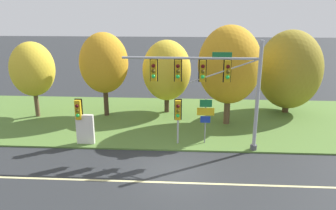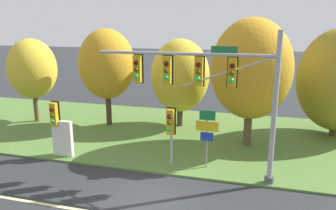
# 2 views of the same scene
# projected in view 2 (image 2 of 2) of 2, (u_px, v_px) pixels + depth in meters

# --- Properties ---
(ground_plane) EXTENTS (160.00, 160.00, 0.00)m
(ground_plane) POSITION_uv_depth(u_px,v_px,m) (148.00, 203.00, 12.93)
(ground_plane) COLOR #282B2D
(grass_verge) EXTENTS (48.00, 11.50, 0.10)m
(grass_verge) POSITION_uv_depth(u_px,v_px,m) (191.00, 135.00, 20.63)
(grass_verge) COLOR #517533
(grass_verge) RESTS_ON ground
(traffic_signal_mast) EXTENTS (8.03, 0.49, 6.55)m
(traffic_signal_mast) POSITION_uv_depth(u_px,v_px,m) (210.00, 83.00, 14.01)
(traffic_signal_mast) COLOR #9EA0A5
(traffic_signal_mast) RESTS_ON grass_verge
(pedestrian_signal_near_kerb) EXTENTS (0.46, 0.55, 2.92)m
(pedestrian_signal_near_kerb) POSITION_uv_depth(u_px,v_px,m) (55.00, 117.00, 16.86)
(pedestrian_signal_near_kerb) COLOR #9EA0A5
(pedestrian_signal_near_kerb) RESTS_ON grass_verge
(pedestrian_signal_further_along) EXTENTS (0.46, 0.55, 2.93)m
(pedestrian_signal_further_along) POSITION_uv_depth(u_px,v_px,m) (170.00, 125.00, 15.54)
(pedestrian_signal_further_along) COLOR #9EA0A5
(pedestrian_signal_further_along) RESTS_ON grass_verge
(route_sign_post) EXTENTS (1.08, 0.08, 2.90)m
(route_sign_post) POSITION_uv_depth(u_px,v_px,m) (207.00, 130.00, 15.45)
(route_sign_post) COLOR slate
(route_sign_post) RESTS_ON grass_verge
(tree_nearest_road) EXTENTS (3.31, 3.31, 5.83)m
(tree_nearest_road) POSITION_uv_depth(u_px,v_px,m) (32.00, 69.00, 22.59)
(tree_nearest_road) COLOR brown
(tree_nearest_road) RESTS_ON grass_verge
(tree_left_of_mast) EXTENTS (3.69, 3.69, 6.50)m
(tree_left_of_mast) POSITION_uv_depth(u_px,v_px,m) (107.00, 64.00, 21.61)
(tree_left_of_mast) COLOR #423021
(tree_left_of_mast) RESTS_ON grass_verge
(tree_behind_signpost) EXTENTS (3.85, 3.85, 5.85)m
(tree_behind_signpost) POSITION_uv_depth(u_px,v_px,m) (180.00, 76.00, 21.64)
(tree_behind_signpost) COLOR #423021
(tree_behind_signpost) RESTS_ON grass_verge
(tree_mid_verge) EXTENTS (4.43, 4.43, 7.14)m
(tree_mid_verge) POSITION_uv_depth(u_px,v_px,m) (251.00, 69.00, 17.88)
(tree_mid_verge) COLOR brown
(tree_mid_verge) RESTS_ON grass_verge
(info_kiosk) EXTENTS (1.10, 0.24, 1.90)m
(info_kiosk) POSITION_uv_depth(u_px,v_px,m) (63.00, 138.00, 17.14)
(info_kiosk) COLOR silver
(info_kiosk) RESTS_ON grass_verge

